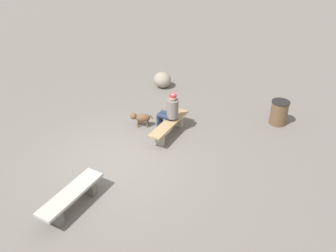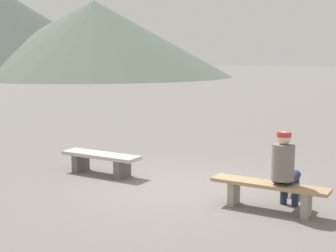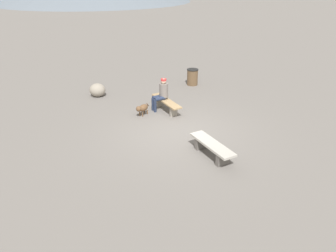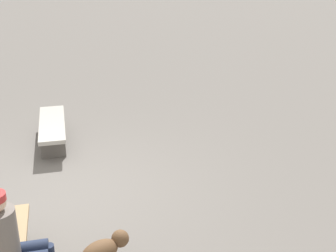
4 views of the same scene
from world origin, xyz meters
The scene contains 4 objects.
ground centered at (0.00, 0.00, -0.03)m, with size 210.00×210.00×0.06m, color slate.
bench_left centered at (-1.82, -0.27, 0.30)m, with size 1.74×0.64×0.43m.
seated_person centered at (2.03, -0.18, 0.72)m, with size 0.39×0.66×1.25m.
dog centered at (1.75, 0.70, 0.30)m, with size 0.48×0.61×0.44m.
Camera 4 is at (5.93, 0.93, 3.47)m, focal length 49.05 mm.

